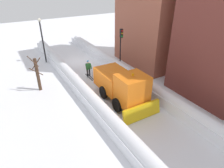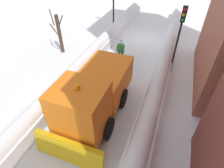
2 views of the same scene
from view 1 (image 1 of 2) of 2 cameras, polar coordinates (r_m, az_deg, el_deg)
ground_plane at (r=17.05m, az=2.88°, el=-4.40°), size 80.00×80.00×0.00m
snowbank_left at (r=18.14m, az=9.97°, el=-0.43°), size 1.10×36.00×1.28m
snowbank_right at (r=15.65m, az=-5.29°, el=-5.22°), size 1.10×36.00×1.27m
plow_truck at (r=16.14m, az=2.91°, el=-0.34°), size 3.20×5.98×3.12m
skier at (r=20.63m, az=-6.88°, el=4.74°), size 0.62×1.80×1.81m
traffic_light_pole at (r=21.36m, az=2.60°, el=12.06°), size 0.28×0.42×4.58m
street_lamp at (r=24.75m, az=-19.61°, el=13.07°), size 0.40×0.40×5.25m
bare_tree_near at (r=18.85m, az=-20.72°, el=2.73°), size 1.17×1.09×3.45m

